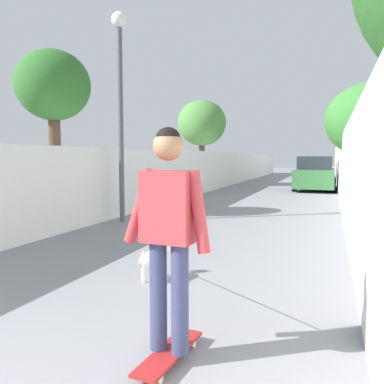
{
  "coord_description": "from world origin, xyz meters",
  "views": [
    {
      "loc": [
        -0.67,
        -2.37,
        1.54
      ],
      "look_at": [
        4.94,
        -0.38,
        1.0
      ],
      "focal_mm": 36.76,
      "sensor_mm": 36.0,
      "label": 1
    }
  ],
  "objects_px": {
    "lamp_post": "(120,82)",
    "person_skateboarder": "(169,222)",
    "tree_right_distant": "(373,120)",
    "skateboard": "(169,353)",
    "dog": "(155,258)",
    "tree_left_mid": "(202,123)",
    "car_near": "(315,174)",
    "car_far": "(319,170)",
    "tree_left_near": "(53,88)"
  },
  "relations": [
    {
      "from": "tree_left_near",
      "to": "person_skateboarder",
      "type": "height_order",
      "value": "tree_left_near"
    },
    {
      "from": "lamp_post",
      "to": "dog",
      "type": "xyz_separation_m",
      "value": [
        -3.75,
        -2.58,
        -2.96
      ]
    },
    {
      "from": "tree_right_distant",
      "to": "person_skateboarder",
      "type": "xyz_separation_m",
      "value": [
        -11.06,
        2.3,
        -1.61
      ]
    },
    {
      "from": "person_skateboarder",
      "to": "dog",
      "type": "bearing_deg",
      "value": 28.05
    },
    {
      "from": "tree_left_mid",
      "to": "car_near",
      "type": "distance_m",
      "value": 6.28
    },
    {
      "from": "dog",
      "to": "person_skateboarder",
      "type": "bearing_deg",
      "value": -151.95
    },
    {
      "from": "tree_right_distant",
      "to": "car_far",
      "type": "distance_m",
      "value": 11.88
    },
    {
      "from": "tree_left_near",
      "to": "dog",
      "type": "relative_size",
      "value": 1.98
    },
    {
      "from": "person_skateboarder",
      "to": "car_far",
      "type": "distance_m",
      "value": 22.63
    },
    {
      "from": "lamp_post",
      "to": "dog",
      "type": "relative_size",
      "value": 2.29
    },
    {
      "from": "lamp_post",
      "to": "car_near",
      "type": "distance_m",
      "value": 11.95
    },
    {
      "from": "tree_left_near",
      "to": "car_near",
      "type": "xyz_separation_m",
      "value": [
        10.95,
        -5.83,
        -2.5
      ]
    },
    {
      "from": "tree_right_distant",
      "to": "car_far",
      "type": "xyz_separation_m",
      "value": [
        11.57,
        1.89,
        -1.96
      ]
    },
    {
      "from": "tree_right_distant",
      "to": "person_skateboarder",
      "type": "relative_size",
      "value": 2.32
    },
    {
      "from": "tree_left_mid",
      "to": "skateboard",
      "type": "distance_m",
      "value": 18.15
    },
    {
      "from": "skateboard",
      "to": "car_near",
      "type": "bearing_deg",
      "value": -1.41
    },
    {
      "from": "lamp_post",
      "to": "car_far",
      "type": "distance_m",
      "value": 17.74
    },
    {
      "from": "tree_left_mid",
      "to": "tree_right_distant",
      "type": "height_order",
      "value": "tree_left_mid"
    },
    {
      "from": "tree_right_distant",
      "to": "tree_left_mid",
      "type": "bearing_deg",
      "value": 51.76
    },
    {
      "from": "skateboard",
      "to": "car_far",
      "type": "relative_size",
      "value": 0.21
    },
    {
      "from": "tree_right_distant",
      "to": "skateboard",
      "type": "bearing_deg",
      "value": 168.27
    },
    {
      "from": "tree_left_mid",
      "to": "car_near",
      "type": "height_order",
      "value": "tree_left_mid"
    },
    {
      "from": "tree_right_distant",
      "to": "car_near",
      "type": "relative_size",
      "value": 0.88
    },
    {
      "from": "tree_left_mid",
      "to": "dog",
      "type": "bearing_deg",
      "value": -164.04
    },
    {
      "from": "tree_right_distant",
      "to": "skateboard",
      "type": "height_order",
      "value": "tree_right_distant"
    },
    {
      "from": "tree_left_mid",
      "to": "lamp_post",
      "type": "bearing_deg",
      "value": -171.18
    },
    {
      "from": "tree_right_distant",
      "to": "person_skateboarder",
      "type": "distance_m",
      "value": 11.41
    },
    {
      "from": "tree_left_mid",
      "to": "skateboard",
      "type": "height_order",
      "value": "tree_left_mid"
    },
    {
      "from": "tree_left_near",
      "to": "dog",
      "type": "bearing_deg",
      "value": -130.2
    },
    {
      "from": "tree_left_mid",
      "to": "dog",
      "type": "relative_size",
      "value": 2.12
    },
    {
      "from": "car_far",
      "to": "dog",
      "type": "bearing_deg",
      "value": 176.3
    },
    {
      "from": "car_near",
      "to": "skateboard",
      "type": "bearing_deg",
      "value": 178.59
    },
    {
      "from": "tree_left_near",
      "to": "person_skateboarder",
      "type": "bearing_deg",
      "value": -135.68
    },
    {
      "from": "lamp_post",
      "to": "skateboard",
      "type": "xyz_separation_m",
      "value": [
        -5.51,
        -3.52,
        -3.17
      ]
    },
    {
      "from": "skateboard",
      "to": "car_far",
      "type": "distance_m",
      "value": 22.64
    },
    {
      "from": "lamp_post",
      "to": "car_near",
      "type": "height_order",
      "value": "lamp_post"
    },
    {
      "from": "tree_left_near",
      "to": "tree_right_distant",
      "type": "height_order",
      "value": "tree_left_near"
    },
    {
      "from": "lamp_post",
      "to": "person_skateboarder",
      "type": "distance_m",
      "value": 6.9
    },
    {
      "from": "tree_right_distant",
      "to": "car_far",
      "type": "bearing_deg",
      "value": 9.28
    },
    {
      "from": "tree_left_near",
      "to": "skateboard",
      "type": "distance_m",
      "value": 8.38
    },
    {
      "from": "dog",
      "to": "tree_left_mid",
      "type": "bearing_deg",
      "value": 15.96
    },
    {
      "from": "car_far",
      "to": "car_near",
      "type": "bearing_deg",
      "value": -180.0
    },
    {
      "from": "tree_left_mid",
      "to": "tree_right_distant",
      "type": "distance_m",
      "value": 9.71
    },
    {
      "from": "person_skateboarder",
      "to": "car_near",
      "type": "relative_size",
      "value": 0.38
    },
    {
      "from": "tree_left_near",
      "to": "tree_left_mid",
      "type": "distance_m",
      "value": 11.5
    },
    {
      "from": "lamp_post",
      "to": "person_skateboarder",
      "type": "bearing_deg",
      "value": -147.41
    },
    {
      "from": "car_near",
      "to": "car_far",
      "type": "distance_m",
      "value": 6.11
    },
    {
      "from": "lamp_post",
      "to": "skateboard",
      "type": "relative_size",
      "value": 5.9
    },
    {
      "from": "person_skateboarder",
      "to": "car_near",
      "type": "bearing_deg",
      "value": -1.41
    },
    {
      "from": "lamp_post",
      "to": "dog",
      "type": "bearing_deg",
      "value": -145.41
    }
  ]
}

